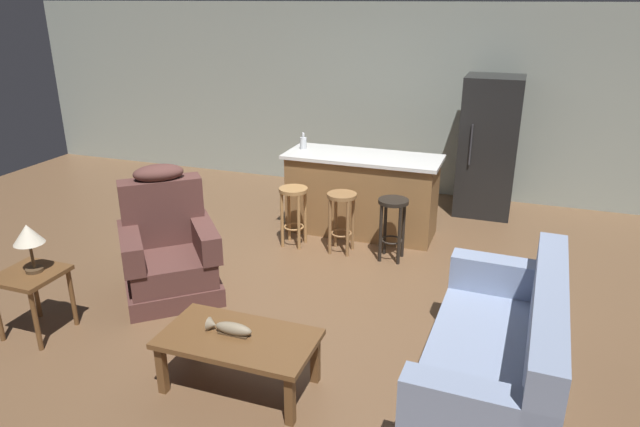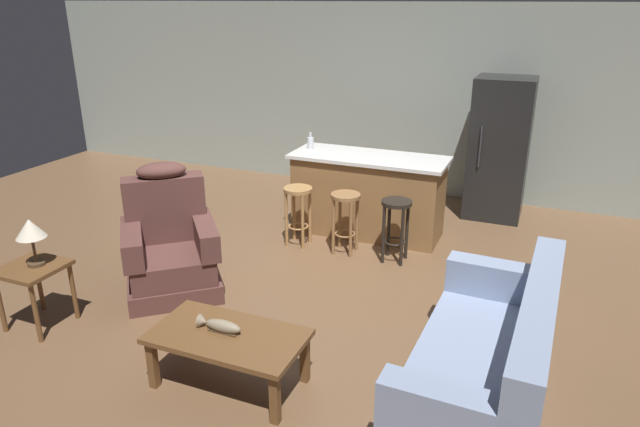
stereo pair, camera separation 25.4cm
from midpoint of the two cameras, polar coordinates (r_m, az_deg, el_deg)
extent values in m
plane|color=brown|center=(5.74, 1.73, -6.71)|extent=(12.00, 12.00, 0.00)
cube|color=#939E93|center=(8.20, 9.80, 11.03)|extent=(12.00, 0.05, 2.60)
cube|color=brown|center=(4.16, -7.46, -12.11)|extent=(1.10, 0.60, 0.04)
cube|color=brown|center=(4.35, -14.74, -14.38)|extent=(0.06, 0.06, 0.38)
cube|color=brown|center=(3.92, -2.57, -18.04)|extent=(0.06, 0.06, 0.38)
cube|color=brown|center=(4.67, -11.19, -11.41)|extent=(0.06, 0.06, 0.38)
cube|color=brown|center=(4.27, 0.23, -14.32)|extent=(0.06, 0.06, 0.38)
cube|color=#4C3823|center=(4.18, -7.87, -11.58)|extent=(0.22, 0.07, 0.01)
ellipsoid|color=gray|center=(4.15, -7.90, -11.13)|extent=(0.28, 0.09, 0.09)
cone|color=gray|center=(4.23, -9.92, -10.60)|extent=(0.06, 0.10, 0.10)
cube|color=#8493B2|center=(4.29, 17.02, -16.71)|extent=(0.91, 1.93, 0.20)
cube|color=#8493B2|center=(4.17, 17.32, -14.40)|extent=(0.91, 1.93, 0.22)
cube|color=#8493B2|center=(3.97, 22.54, -10.73)|extent=(0.27, 1.91, 0.52)
cube|color=#8493B2|center=(3.34, 15.58, -18.83)|extent=(0.85, 0.23, 0.28)
cube|color=#8493B2|center=(4.78, 19.12, -6.35)|extent=(0.85, 0.23, 0.28)
cube|color=brown|center=(5.65, -13.17, -6.70)|extent=(1.18, 1.18, 0.18)
cube|color=brown|center=(5.56, -13.34, -4.78)|extent=(1.09, 1.10, 0.24)
cube|color=brown|center=(5.67, -14.00, 0.50)|extent=(0.73, 0.67, 0.64)
ellipsoid|color=brown|center=(5.56, -14.34, 4.17)|extent=(0.52, 0.50, 0.16)
cube|color=brown|center=(5.47, -10.11, -2.10)|extent=(0.66, 0.72, 0.26)
cube|color=brown|center=(5.44, -17.00, -2.88)|extent=(0.66, 0.72, 0.26)
cube|color=brown|center=(5.27, -25.66, -4.94)|extent=(0.48, 0.48, 0.04)
cylinder|color=brown|center=(5.42, -28.18, -8.00)|extent=(0.04, 0.04, 0.52)
cylinder|color=brown|center=(5.14, -25.26, -9.05)|extent=(0.04, 0.04, 0.52)
cylinder|color=brown|center=(5.65, -25.13, -6.34)|extent=(0.04, 0.04, 0.52)
cylinder|color=brown|center=(5.37, -22.19, -7.25)|extent=(0.04, 0.04, 0.52)
cylinder|color=#4C3823|center=(5.26, -25.24, -4.54)|extent=(0.14, 0.14, 0.03)
cylinder|color=#4C3823|center=(5.21, -25.45, -3.29)|extent=(0.02, 0.02, 0.22)
cone|color=beige|center=(5.14, -25.77, -1.36)|extent=(0.24, 0.24, 0.16)
cube|color=olive|center=(6.74, 5.88, 1.68)|extent=(1.71, 0.63, 0.91)
cube|color=silver|center=(6.60, 6.03, 5.58)|extent=(1.80, 0.70, 0.04)
cylinder|color=#A87A47|center=(6.31, -1.08, 2.42)|extent=(0.32, 0.32, 0.04)
torus|color=#A87A47|center=(6.46, -1.05, -1.29)|extent=(0.23, 0.23, 0.02)
cylinder|color=#A87A47|center=(6.38, -2.24, -0.64)|extent=(0.04, 0.04, 0.64)
cylinder|color=#A87A47|center=(6.30, -0.59, -0.89)|extent=(0.04, 0.04, 0.64)
cylinder|color=#A87A47|center=(6.55, -1.51, -0.05)|extent=(0.04, 0.04, 0.64)
cylinder|color=#A87A47|center=(6.47, 0.11, -0.29)|extent=(0.04, 0.04, 0.64)
cylinder|color=olive|center=(6.12, 3.77, 1.77)|extent=(0.32, 0.32, 0.04)
torus|color=olive|center=(6.27, 3.68, -2.03)|extent=(0.23, 0.23, 0.02)
cylinder|color=olive|center=(6.18, 2.52, -1.37)|extent=(0.04, 0.04, 0.64)
cylinder|color=olive|center=(6.12, 4.28, -1.64)|extent=(0.04, 0.04, 0.64)
cylinder|color=olive|center=(6.35, 3.14, -0.74)|extent=(0.04, 0.04, 0.64)
cylinder|color=olive|center=(6.29, 4.86, -1.00)|extent=(0.04, 0.04, 0.64)
cylinder|color=black|center=(5.97, 8.90, 1.08)|extent=(0.32, 0.32, 0.04)
torus|color=black|center=(6.13, 8.68, -2.79)|extent=(0.23, 0.23, 0.02)
cylinder|color=black|center=(6.02, 7.57, -2.14)|extent=(0.04, 0.04, 0.64)
cylinder|color=black|center=(5.98, 9.42, -2.41)|extent=(0.04, 0.04, 0.64)
cylinder|color=black|center=(6.20, 8.06, -1.47)|extent=(0.04, 0.04, 0.64)
cylinder|color=black|center=(6.16, 9.86, -1.73)|extent=(0.04, 0.04, 0.64)
cube|color=black|center=(7.54, 18.40, 6.16)|extent=(0.70, 0.66, 1.76)
cylinder|color=#333338|center=(7.19, 16.70, 6.41)|extent=(0.02, 0.02, 0.50)
cylinder|color=silver|center=(6.85, 0.10, 7.05)|extent=(0.08, 0.08, 0.14)
cylinder|color=silver|center=(6.83, 0.10, 7.86)|extent=(0.03, 0.03, 0.06)
camera|label=1|loc=(0.13, -88.64, 0.52)|focal=32.00mm
camera|label=2|loc=(0.13, 91.36, -0.52)|focal=32.00mm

